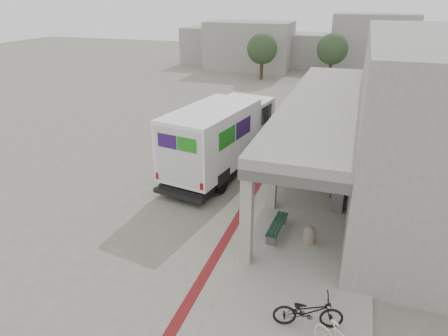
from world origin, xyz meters
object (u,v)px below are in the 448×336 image
(bench, at_px, (277,226))
(utility_cabinet, at_px, (339,198))
(bicycle_black, at_px, (308,311))
(fedex_truck, at_px, (222,136))

(bench, bearing_deg, utility_cabinet, 55.38)
(utility_cabinet, distance_m, bicycle_black, 6.92)
(utility_cabinet, xyz_separation_m, bicycle_black, (-0.35, -6.91, -0.04))
(bench, distance_m, utility_cabinet, 3.38)
(bench, bearing_deg, fedex_truck, 130.57)
(bench, relative_size, utility_cabinet, 1.77)
(fedex_truck, distance_m, bicycle_black, 11.03)
(fedex_truck, bearing_deg, bicycle_black, -49.18)
(utility_cabinet, bearing_deg, bench, -116.69)
(utility_cabinet, relative_size, bicycle_black, 0.57)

